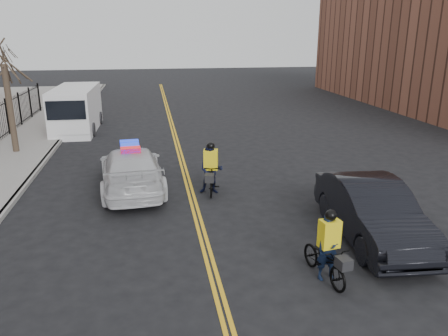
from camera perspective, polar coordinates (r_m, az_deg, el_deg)
ground at (r=12.56m, az=-2.85°, el=-8.69°), size 120.00×120.00×0.00m
center_line_left at (r=20.02m, az=-5.86°, el=1.29°), size 0.10×60.00×0.01m
center_line_right at (r=20.03m, az=-5.40°, el=1.31°), size 0.10×60.00×0.01m
sidewalk at (r=20.91m, az=-26.58°, el=0.40°), size 3.00×60.00×0.15m
curb at (r=20.52m, az=-22.58°, el=0.61°), size 0.20×60.00×0.15m
street_tree at (r=22.22m, az=-26.62°, el=10.45°), size 3.20×3.20×4.80m
police_cruiser at (r=16.10m, az=-11.99°, el=-0.13°), size 2.58×5.48×1.71m
dark_sedan at (r=12.70m, az=18.72°, el=-5.30°), size 2.07×5.07×1.64m
cargo_van at (r=26.74m, az=-18.78°, el=7.18°), size 2.39×5.99×2.49m
cyclist_near at (r=10.52m, az=13.43°, el=-11.00°), size 0.91×1.83×1.72m
cyclist_far at (r=15.44m, az=-1.73°, el=-0.67°), size 0.95×1.91×1.86m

